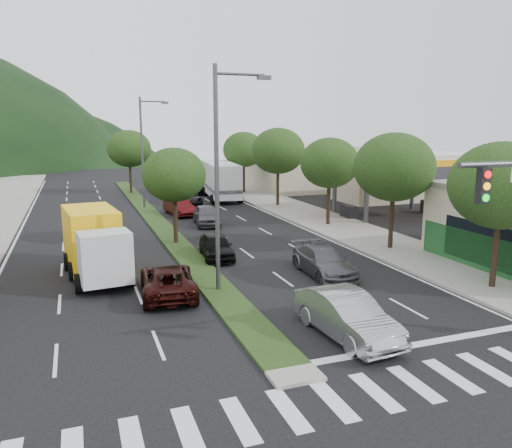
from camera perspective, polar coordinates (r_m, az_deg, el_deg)
name	(u,v)px	position (r m, az deg, el deg)	size (l,w,h in m)	color
ground	(289,371)	(16.08, 3.78, -16.37)	(160.00, 160.00, 0.00)	black
sidewalk_right	(305,214)	(42.85, 5.66, 1.17)	(5.00, 90.00, 0.15)	gray
median	(153,217)	(42.09, -11.72, 0.79)	(1.60, 56.00, 0.12)	#1D3112
crosswalk	(318,404)	(14.50, 7.15, -19.69)	(19.00, 2.20, 0.01)	silver
gas_canopy	(393,161)	(43.02, 15.42, 7.01)	(12.20, 8.20, 5.25)	silver
bldg_right_far	(291,166)	(62.58, 3.97, 6.64)	(10.00, 16.00, 5.20)	beige
tree_r_a	(501,186)	(24.79, 26.23, 3.95)	(4.60, 4.60, 6.63)	black
tree_r_b	(394,167)	(30.82, 15.51, 6.27)	(4.80, 4.80, 6.94)	black
tree_r_c	(330,163)	(37.63, 8.41, 6.91)	(4.40, 4.40, 6.48)	black
tree_r_d	(278,151)	(46.63, 2.54, 8.33)	(5.00, 5.00, 7.17)	black
tree_r_e	(244,150)	(56.00, -1.42, 8.50)	(4.60, 4.60, 6.71)	black
tree_med_near	(174,175)	(31.71, -9.36, 5.54)	(4.00, 4.00, 6.02)	black
tree_med_far	(129,149)	(57.38, -14.30, 8.34)	(4.80, 4.80, 6.94)	black
streetlight_near	(221,169)	(21.95, -4.00, 6.29)	(2.60, 0.25, 10.00)	#47494C
streetlight_mid	(144,147)	(46.46, -12.66, 8.56)	(2.60, 0.25, 10.00)	#47494C
sedan_silver	(346,315)	(18.31, 10.28, -10.22)	(1.71, 4.89, 1.61)	#96989D
suv_maroon	(168,280)	(22.65, -10.06, -6.34)	(2.29, 4.96, 1.38)	black
car_queue_a	(216,246)	(28.54, -4.55, -2.54)	(1.66, 4.14, 1.41)	black
car_queue_b	(324,261)	(25.53, 7.74, -4.23)	(1.98, 4.87, 1.41)	#535358
car_queue_c	(179,207)	(42.85, -8.79, 1.99)	(1.55, 4.45, 1.47)	#430B0E
car_queue_d	(188,198)	(48.07, -7.76, 2.93)	(2.25, 4.87, 1.35)	black
car_queue_e	(207,215)	(38.27, -5.67, 1.01)	(1.78, 4.42, 1.51)	#4B4A4F
car_queue_f	(198,187)	(56.66, -6.59, 4.25)	(2.08, 5.11, 1.48)	black
box_truck	(94,245)	(26.25, -17.99, -2.33)	(3.24, 6.95, 3.31)	silver
motorhome	(221,180)	(51.83, -4.06, 5.05)	(4.09, 10.00, 3.73)	silver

